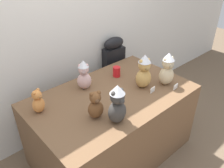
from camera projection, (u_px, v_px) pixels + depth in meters
ground_plane at (128, 164)px, 2.50m from camera, size 10.00×10.00×0.00m
wall_back at (65, 22)px, 2.44m from camera, size 7.00×0.08×2.60m
display_table at (112, 125)px, 2.46m from camera, size 1.57×0.97×0.77m
instrument_case at (114, 74)px, 3.11m from camera, size 0.29×0.15×1.03m
teddy_bear_sand at (167, 69)px, 2.34m from camera, size 0.19×0.17×0.35m
teddy_bear_ginger at (38, 102)px, 1.99m from camera, size 0.14×0.14×0.22m
teddy_bear_chestnut at (96, 106)px, 1.92m from camera, size 0.16×0.14×0.25m
teddy_bear_honey at (144, 72)px, 2.29m from camera, size 0.19×0.17×0.35m
teddy_bear_charcoal at (117, 104)px, 1.84m from camera, size 0.16×0.14×0.35m
teddy_bear_blush at (84, 75)px, 2.28m from camera, size 0.18×0.17×0.31m
party_cup_red at (117, 72)px, 2.53m from camera, size 0.08×0.08×0.11m
name_card_front_left at (176, 87)px, 2.33m from camera, size 0.07×0.02×0.05m
name_card_front_middle at (153, 90)px, 2.28m from camera, size 0.07×0.02×0.05m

